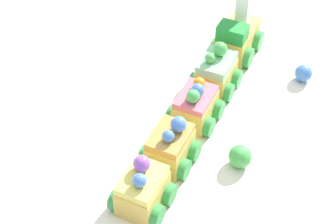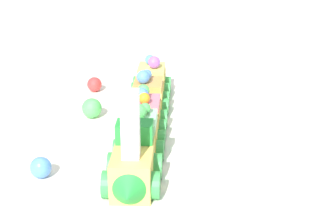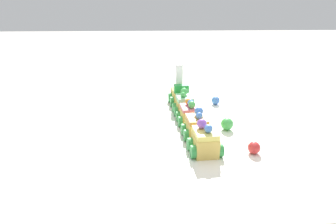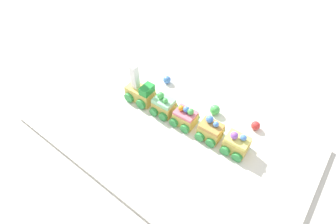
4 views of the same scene
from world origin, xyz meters
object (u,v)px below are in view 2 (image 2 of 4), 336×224
Objects in this scene: gumball_blue at (41,168)px; gumball_red at (94,84)px; cake_train_locomotive at (132,165)px; gumball_green at (92,108)px; cake_car_strawberry at (144,115)px; cake_car_mint at (140,135)px; cake_car_caramel at (148,96)px; cake_car_lemon at (152,80)px.

gumball_blue is 1.03× the size of gumball_red.
gumball_green is at bearing -159.27° from cake_train_locomotive.
cake_train_locomotive is 0.12m from gumball_blue.
cake_car_strawberry is (-0.17, -0.00, -0.01)m from cake_train_locomotive.
gumball_blue is at bearing -58.29° from cake_car_mint.
cake_car_caramel is 0.08m from cake_car_lemon.
gumball_blue is at bearing -20.40° from cake_car_lemon.
cake_car_lemon is 0.10m from gumball_red.
gumball_green is 1.17× the size of gumball_blue.
cake_car_lemon is (-0.08, -0.00, 0.00)m from cake_car_caramel.
cake_car_lemon is 2.78× the size of gumball_red.
cake_car_lemon is at bearing 179.99° from cake_car_mint.
cake_car_strawberry is at bearing 143.82° from gumball_blue.
cake_train_locomotive is at bearing 22.25° from gumball_green.
cake_train_locomotive is 1.78× the size of cake_car_caramel.
cake_car_strawberry is at bearing 31.57° from gumball_red.
cake_car_caramel is (-0.16, -0.00, -0.00)m from cake_car_mint.
cake_car_lemon is at bearing 179.59° from cake_car_caramel.
cake_car_caramel is 0.09m from gumball_green.
gumball_green is (-0.12, -0.09, -0.01)m from cake_car_mint.
cake_train_locomotive is 0.17m from cake_car_strawberry.
gumball_blue is at bearing -37.69° from cake_car_strawberry.
gumball_green reaches higher than gumball_red.
gumball_red is at bearing -158.10° from cake_car_mint.
cake_train_locomotive is at bearing 78.83° from gumball_blue.
cake_train_locomotive reaches higher than cake_car_strawberry.
cake_car_caramel is 0.13m from gumball_red.
cake_car_lemon is at bearing 83.51° from gumball_red.
gumball_green is at bearing -146.39° from cake_car_mint.
cake_car_strawberry is at bearing 0.19° from cake_car_caramel.
cake_car_mint is 2.89× the size of gumball_red.
cake_car_caramel is (-0.08, -0.00, 0.00)m from cake_car_strawberry.
cake_car_strawberry is 0.10m from gumball_green.
gumball_green is (-0.05, -0.08, -0.01)m from cake_car_strawberry.
gumball_red is (-0.09, -0.10, -0.01)m from cake_car_caramel.
cake_train_locomotive is 0.24m from gumball_green.
cake_car_strawberry is at bearing -179.97° from cake_train_locomotive.
cake_car_lemon reaches higher than cake_car_caramel.
cake_car_caramel is at bearing -179.81° from cake_car_strawberry.
gumball_green reaches higher than gumball_blue.
cake_car_strawberry is (-0.08, -0.00, -0.00)m from cake_car_mint.
cake_car_mint is 1.04× the size of cake_car_lemon.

